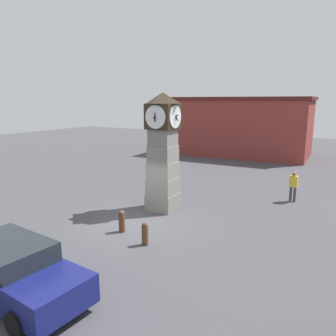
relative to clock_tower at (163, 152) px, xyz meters
name	(u,v)px	position (x,y,z in m)	size (l,w,h in m)	color
ground_plane	(133,224)	(-0.13, -2.30, -2.79)	(78.56, 78.56, 0.00)	#424247
clock_tower	(163,152)	(0.00, 0.00, 0.00)	(1.64, 1.60, 5.53)	slate
bollard_near_tower	(145,234)	(1.47, -3.79, -2.36)	(0.24, 0.24, 0.86)	brown
bollard_mid_row	(122,221)	(-0.01, -3.23, -2.34)	(0.25, 0.25, 0.89)	brown
car_by_building	(14,270)	(0.28, -8.20, -2.01)	(4.53, 2.19, 1.53)	navy
pedestrian_near_bench	(293,185)	(5.24, 4.38, -1.89)	(0.42, 0.27, 1.59)	#3F3F47
warehouse_blue_far	(243,126)	(-1.73, 18.11, -0.04)	(12.64, 7.27, 5.48)	maroon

